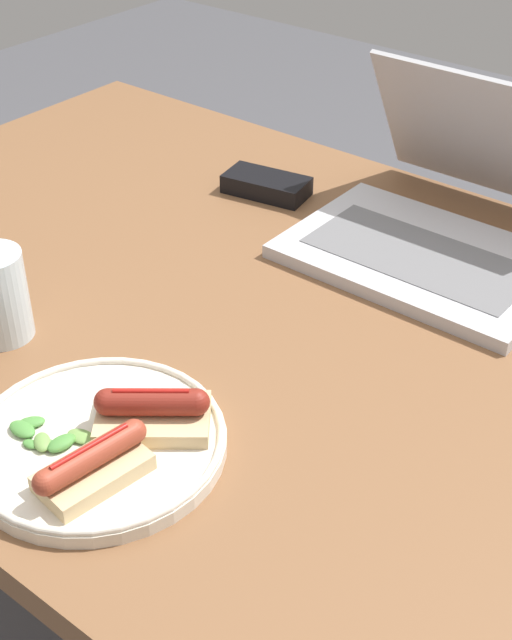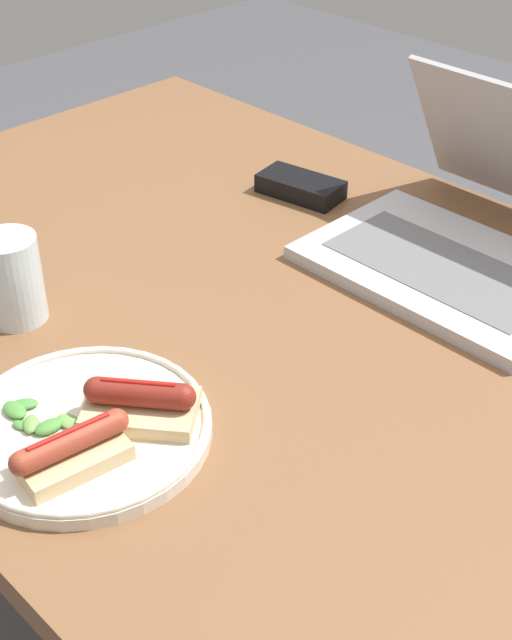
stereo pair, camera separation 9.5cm
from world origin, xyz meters
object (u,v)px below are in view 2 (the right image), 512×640
at_px(laptop, 472,234).
at_px(plate, 85,428).
at_px(drinking_glass, 12,279).
at_px(external_drive, 301,187).

xyz_separation_m(laptop, plate, (-0.07, -0.55, -0.03)).
xyz_separation_m(drinking_glass, external_drive, (0.02, 0.47, -0.04)).
relative_size(drinking_glass, external_drive, 0.81).
distance_m(laptop, drinking_glass, 0.57).
height_order(plate, drinking_glass, drinking_glass).
height_order(laptop, plate, laptop).
height_order(laptop, drinking_glass, laptop).
bearing_deg(plate, laptop, 82.60).
distance_m(drinking_glass, external_drive, 0.47).
bearing_deg(plate, external_drive, 111.46).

